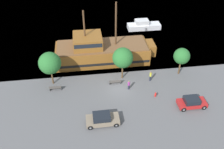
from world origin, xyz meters
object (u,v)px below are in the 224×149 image
Objects in this scene: parked_car_curb_front at (192,102)px; bench_promenade_east at (55,88)px; parked_car_curb_mid at (102,119)px; pedestrian_walking_near at (129,85)px; pirate_ship at (101,51)px; pedestrian_walking_far at (150,76)px; moored_boat_dockside at (143,25)px; fire_hydrant at (155,94)px; bench_promenade_west at (115,82)px.

parked_car_curb_front is 19.93m from bench_promenade_east.
parked_car_curb_mid is 2.79× the size of pedestrian_walking_near.
pirate_ship reaches higher than pedestrian_walking_near.
moored_boat_dockside is at bearing 80.06° from pedestrian_walking_far.
bench_promenade_west is (-5.40, 3.70, 0.03)m from fire_hydrant.
moored_boat_dockside is 20.89m from pedestrian_walking_near.
moored_boat_dockside is 3.95× the size of bench_promenade_east.
pedestrian_walking_far is at bearing 122.95° from parked_car_curb_front.
pirate_ship is 9.45× the size of bench_promenade_west.
moored_boat_dockside is at bearing 47.41° from pirate_ship.
bench_promenade_west is at bearing 141.57° from pedestrian_walking_near.
fire_hydrant is (6.88, -10.78, -1.46)m from pirate_ship.
moored_boat_dockside reaches higher than fire_hydrant.
parked_car_curb_mid is 5.59× the size of fire_hydrant.
pedestrian_walking_near is (11.02, -1.18, 0.33)m from bench_promenade_east.
pedestrian_walking_near reaches higher than parked_car_curb_front.
parked_car_curb_mid is 9.90m from bench_promenade_east.
moored_boat_dockside is (10.26, 11.16, -1.09)m from pirate_ship.
pedestrian_walking_near is at bearing -156.87° from pedestrian_walking_far.
parked_car_curb_front is at bearing 6.84° from parked_car_curb_mid.
pedestrian_walking_far is at bearing 43.53° from parked_car_curb_mid.
parked_car_curb_mid is 7.91m from pedestrian_walking_near.
moored_boat_dockside is at bearing 66.05° from parked_car_curb_mid.
pedestrian_walking_far reaches higher than bench_promenade_east.
parked_car_curb_mid is 8.35m from bench_promenade_west.
parked_car_curb_front is 0.92× the size of parked_car_curb_mid.
parked_car_curb_front is at bearing -30.89° from fire_hydrant.
pirate_ship is at bearing 135.61° from pedestrian_walking_far.
parked_car_curb_mid reaches higher than bench_promenade_west.
pedestrian_walking_far is (14.78, 0.43, 0.45)m from bench_promenade_east.
pirate_ship is 11.23× the size of pedestrian_walking_near.
fire_hydrant is 4.21m from pedestrian_walking_near.
bench_promenade_west is at bearing 147.12° from parked_car_curb_front.
fire_hydrant is at bearing -13.20° from bench_promenade_east.
moored_boat_dockside is 4.60× the size of pedestrian_walking_near.
pedestrian_walking_near is (-7.97, 4.88, 0.03)m from parked_car_curb_front.
pirate_ship is 9.24m from pedestrian_walking_near.
pirate_ship is 4.03× the size of parked_car_curb_mid.
pirate_ship is 9.97m from pedestrian_walking_far.
bench_promenade_east is (-14.57, 3.42, 0.03)m from fire_hydrant.
parked_car_curb_front reaches higher than fire_hydrant.
moored_boat_dockside is 1.80× the size of parked_car_curb_front.
pirate_ship reaches higher than parked_car_curb_mid.
pirate_ship is at bearing 111.27° from pedestrian_walking_near.
parked_car_curb_mid is at bearing -49.95° from bench_promenade_east.
parked_car_curb_front is at bearing -17.70° from bench_promenade_east.
moored_boat_dockside is 1.65× the size of parked_car_curb_mid.
pirate_ship is 9.87× the size of pedestrian_walking_far.
pedestrian_walking_far reaches higher than fire_hydrant.
pirate_ship is 17.58m from parked_car_curb_front.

